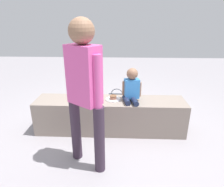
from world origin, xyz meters
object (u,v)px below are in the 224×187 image
object	(u,v)px
water_bottle_near_gift	(139,103)
party_cup_red	(147,112)
handbag_black_leather	(117,99)
child_seated	(132,87)
cake_plate	(113,98)
cake_box_white	(65,104)
gift_bag	(94,107)
adult_standing	(84,85)

from	to	relation	value
water_bottle_near_gift	party_cup_red	world-z (taller)	water_bottle_near_gift
handbag_black_leather	child_seated	bearing A→B (deg)	-77.11
cake_plate	cake_box_white	bearing A→B (deg)	141.71
gift_bag	cake_box_white	xyz separation A→B (m)	(-0.62, 0.25, -0.08)
gift_bag	cake_box_white	world-z (taller)	gift_bag
gift_bag	cake_box_white	bearing A→B (deg)	158.24
party_cup_red	cake_box_white	distance (m)	1.60
cake_plate	gift_bag	bearing A→B (deg)	124.26
party_cup_red	water_bottle_near_gift	bearing A→B (deg)	110.72
gift_bag	handbag_black_leather	distance (m)	0.60
party_cup_red	handbag_black_leather	xyz separation A→B (m)	(-0.56, 0.45, 0.06)
child_seated	cake_box_white	xyz separation A→B (m)	(-1.25, 0.80, -0.66)
child_seated	handbag_black_leather	distance (m)	1.18
party_cup_red	adult_standing	bearing A→B (deg)	-123.92
cake_box_white	party_cup_red	bearing A→B (deg)	-9.30
adult_standing	child_seated	bearing A→B (deg)	54.71
adult_standing	gift_bag	distance (m)	1.57
child_seated	cake_box_white	distance (m)	1.62
cake_plate	handbag_black_leather	bearing A→B (deg)	87.71
child_seated	gift_bag	xyz separation A→B (m)	(-0.62, 0.55, -0.58)
gift_bag	party_cup_red	bearing A→B (deg)	-0.61
party_cup_red	handbag_black_leather	bearing A→B (deg)	141.01
party_cup_red	cake_box_white	bearing A→B (deg)	170.70
water_bottle_near_gift	child_seated	bearing A→B (deg)	-104.27
cake_plate	handbag_black_leather	xyz separation A→B (m)	(0.04, 0.97, -0.41)
water_bottle_near_gift	cake_box_white	bearing A→B (deg)	-177.91
adult_standing	party_cup_red	xyz separation A→B (m)	(0.87, 1.30, -0.95)
child_seated	gift_bag	world-z (taller)	child_seated
gift_bag	party_cup_red	world-z (taller)	gift_bag
child_seated	handbag_black_leather	world-z (taller)	child_seated
gift_bag	party_cup_red	xyz separation A→B (m)	(0.96, -0.01, -0.08)
adult_standing	gift_bag	world-z (taller)	adult_standing
adult_standing	cake_box_white	distance (m)	1.95
party_cup_red	handbag_black_leather	distance (m)	0.72
cake_plate	party_cup_red	size ratio (longest dim) A/B	2.03
water_bottle_near_gift	handbag_black_leather	bearing A→B (deg)	162.24
party_cup_red	child_seated	bearing A→B (deg)	-121.90
cake_box_white	child_seated	bearing A→B (deg)	-32.54
cake_plate	gift_bag	xyz separation A→B (m)	(-0.36, 0.53, -0.39)
cake_plate	water_bottle_near_gift	world-z (taller)	cake_plate
adult_standing	water_bottle_near_gift	size ratio (longest dim) A/B	8.07
child_seated	gift_bag	distance (m)	1.01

